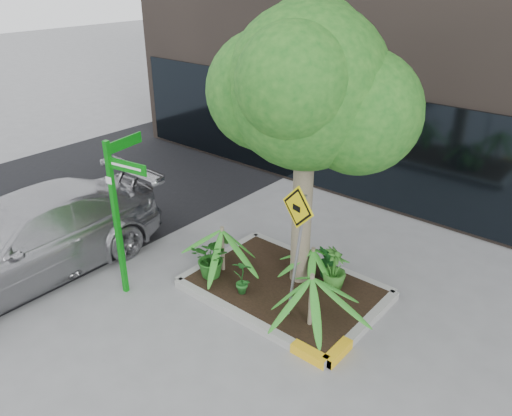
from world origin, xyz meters
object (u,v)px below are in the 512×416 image
Objects in this scene: tree at (308,88)px; street_sign_post at (119,203)px; cattle_sign at (297,230)px; parked_car at (26,239)px.

tree reaches higher than street_sign_post.
street_sign_post reaches higher than cattle_sign.
cattle_sign reaches higher than parked_car.
street_sign_post is at bearing -141.34° from cattle_sign.
tree reaches higher than parked_car.
parked_car is 1.84× the size of street_sign_post.
tree is 1.74× the size of street_sign_post.
parked_car is 5.11m from cattle_sign.
parked_car is at bearing -165.07° from street_sign_post.
tree is 0.95× the size of parked_car.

